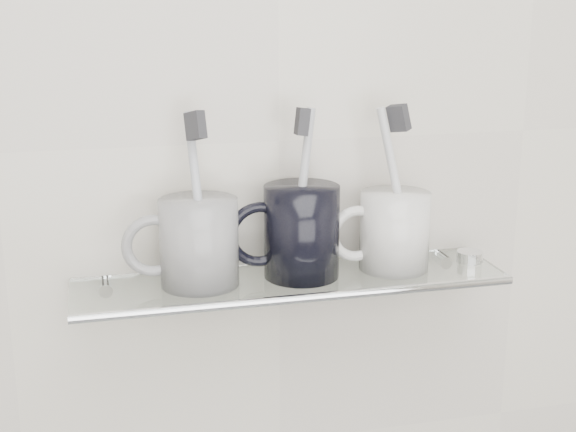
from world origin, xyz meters
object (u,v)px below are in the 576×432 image
object	(u,v)px
shelf_glass	(291,281)
mug_right	(395,231)
mug_center	(302,231)
mug_left	(199,242)

from	to	relation	value
shelf_glass	mug_right	xyz separation A→B (m)	(0.13, 0.00, 0.05)
shelf_glass	mug_center	xyz separation A→B (m)	(0.01, 0.00, 0.06)
shelf_glass	mug_right	size ratio (longest dim) A/B	5.37
mug_left	mug_center	size ratio (longest dim) A/B	0.92
mug_right	shelf_glass	bearing A→B (deg)	163.30
mug_left	mug_right	distance (m)	0.23
mug_center	mug_right	distance (m)	0.11
mug_left	mug_center	world-z (taller)	mug_center
mug_left	mug_center	xyz separation A→B (m)	(0.12, 0.00, 0.00)
mug_center	mug_left	bearing A→B (deg)	-157.15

